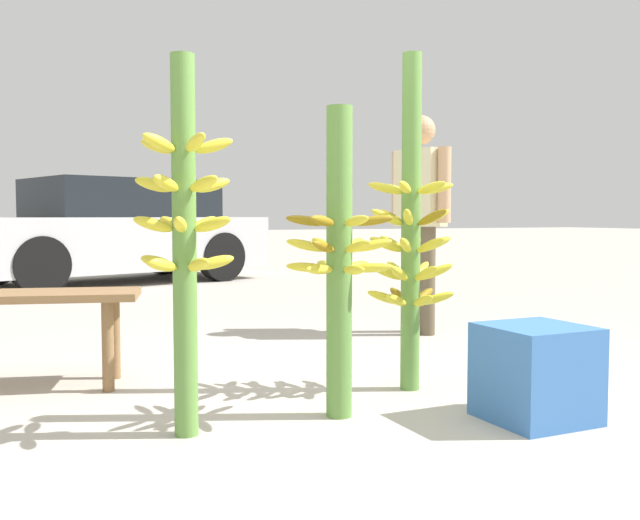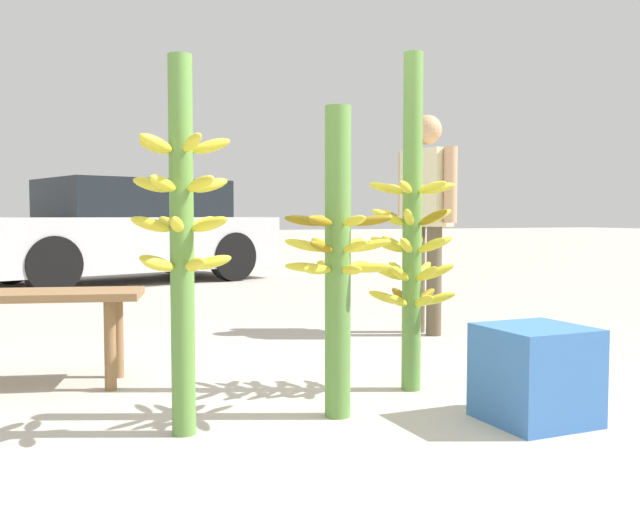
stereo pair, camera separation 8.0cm
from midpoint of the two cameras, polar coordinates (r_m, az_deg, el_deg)
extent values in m
plane|color=#B2AA9E|center=(3.18, 1.01, -12.81)|extent=(80.00, 80.00, 0.00)
cylinder|color=#5B8C3D|center=(2.93, -11.56, 0.99)|extent=(0.10, 0.10, 1.54)
ellipsoid|color=gold|center=(3.01, -13.64, 8.86)|extent=(0.15, 0.15, 0.09)
ellipsoid|color=gold|center=(2.86, -13.55, 9.13)|extent=(0.17, 0.12, 0.09)
ellipsoid|color=gold|center=(2.83, -10.73, 9.24)|extent=(0.07, 0.17, 0.09)
ellipsoid|color=gold|center=(2.95, -9.27, 9.01)|extent=(0.17, 0.07, 0.09)
ellipsoid|color=gold|center=(3.06, -11.09, 8.80)|extent=(0.12, 0.17, 0.09)
ellipsoid|color=gold|center=(2.97, -9.39, 5.93)|extent=(0.17, 0.07, 0.09)
ellipsoid|color=gold|center=(3.05, -11.70, 5.84)|extent=(0.08, 0.17, 0.09)
ellipsoid|color=gold|center=(2.97, -13.90, 5.88)|extent=(0.17, 0.12, 0.09)
ellipsoid|color=gold|center=(2.83, -13.01, 6.01)|extent=(0.16, 0.15, 0.09)
ellipsoid|color=gold|center=(2.83, -10.08, 6.04)|extent=(0.11, 0.17, 0.09)
ellipsoid|color=gold|center=(2.91, -13.95, 2.79)|extent=(0.17, 0.06, 0.09)
ellipsoid|color=gold|center=(2.81, -11.92, 2.79)|extent=(0.11, 0.17, 0.09)
ellipsoid|color=gold|center=(2.88, -9.39, 2.84)|extent=(0.16, 0.14, 0.09)
ellipsoid|color=gold|center=(3.02, -9.97, 2.86)|extent=(0.17, 0.13, 0.09)
ellipsoid|color=gold|center=(3.04, -12.67, 2.83)|extent=(0.09, 0.17, 0.09)
ellipsoid|color=gold|center=(2.85, -13.36, -0.37)|extent=(0.17, 0.12, 0.08)
ellipsoid|color=gold|center=(2.82, -10.50, -0.37)|extent=(0.08, 0.17, 0.08)
ellipsoid|color=gold|center=(2.95, -9.17, -0.19)|extent=(0.17, 0.07, 0.08)
ellipsoid|color=gold|center=(3.05, -11.09, -0.09)|extent=(0.11, 0.17, 0.08)
ellipsoid|color=gold|center=(3.00, -13.59, -0.19)|extent=(0.16, 0.15, 0.08)
cylinder|color=#5B8C3D|center=(3.15, 0.83, -0.25)|extent=(0.11, 0.11, 1.38)
ellipsoid|color=olive|center=(3.15, -1.81, 3.17)|extent=(0.19, 0.12, 0.07)
ellipsoid|color=olive|center=(3.02, -0.58, 3.15)|extent=(0.18, 0.14, 0.07)
ellipsoid|color=gold|center=(3.02, 2.17, 3.15)|extent=(0.05, 0.19, 0.07)
ellipsoid|color=olive|center=(3.14, 3.47, 3.16)|extent=(0.19, 0.12, 0.07)
ellipsoid|color=gold|center=(3.27, 2.13, 3.18)|extent=(0.18, 0.14, 0.07)
ellipsoid|color=gold|center=(3.27, -0.41, 3.18)|extent=(0.05, 0.19, 0.07)
ellipsoid|color=olive|center=(3.02, -0.45, 1.08)|extent=(0.18, 0.15, 0.08)
ellipsoid|color=gold|center=(3.02, 2.27, 1.08)|extent=(0.06, 0.19, 0.08)
ellipsoid|color=gold|center=(3.15, 3.43, 1.18)|extent=(0.19, 0.11, 0.08)
ellipsoid|color=gold|center=(3.27, 2.01, 1.27)|extent=(0.18, 0.15, 0.08)
ellipsoid|color=gold|center=(3.27, -0.50, 1.27)|extent=(0.06, 0.19, 0.08)
ellipsoid|color=gold|center=(3.14, -1.79, 1.17)|extent=(0.19, 0.11, 0.08)
ellipsoid|color=gold|center=(3.02, 1.96, -0.79)|extent=(0.05, 0.19, 0.05)
ellipsoid|color=gold|center=(3.14, 3.47, -0.63)|extent=(0.18, 0.13, 0.05)
ellipsoid|color=gold|center=(3.27, 2.31, -0.46)|extent=(0.18, 0.13, 0.05)
ellipsoid|color=gold|center=(3.28, -0.22, -0.44)|extent=(0.05, 0.19, 0.05)
ellipsoid|color=gold|center=(3.17, -1.79, -0.59)|extent=(0.18, 0.13, 0.05)
ellipsoid|color=gold|center=(3.03, -0.78, -0.77)|extent=(0.18, 0.13, 0.05)
cylinder|color=#5B8C3D|center=(3.67, 6.67, 2.93)|extent=(0.10, 0.10, 1.72)
ellipsoid|color=gold|center=(3.71, 8.70, 5.68)|extent=(0.19, 0.09, 0.08)
ellipsoid|color=olive|center=(3.80, 7.17, 5.64)|extent=(0.17, 0.17, 0.08)
ellipsoid|color=gold|center=(3.76, 5.20, 5.67)|extent=(0.09, 0.19, 0.08)
ellipsoid|color=gold|center=(3.63, 4.64, 5.75)|extent=(0.19, 0.09, 0.08)
ellipsoid|color=gold|center=(3.54, 6.17, 5.80)|extent=(0.17, 0.17, 0.08)
ellipsoid|color=gold|center=(3.58, 8.25, 5.76)|extent=(0.09, 0.19, 0.08)
ellipsoid|color=olive|center=(3.75, 5.08, 3.43)|extent=(0.11, 0.19, 0.11)
ellipsoid|color=gold|center=(3.62, 4.77, 3.43)|extent=(0.19, 0.07, 0.11)
ellipsoid|color=gold|center=(3.54, 6.42, 3.42)|extent=(0.15, 0.17, 0.11)
ellipsoid|color=olive|center=(3.59, 8.33, 3.40)|extent=(0.11, 0.19, 0.11)
ellipsoid|color=gold|center=(3.72, 8.52, 3.40)|extent=(0.19, 0.07, 0.11)
ellipsoid|color=gold|center=(3.79, 6.91, 3.42)|extent=(0.15, 0.17, 0.11)
ellipsoid|color=gold|center=(3.76, 5.17, 1.32)|extent=(0.10, 0.19, 0.11)
ellipsoid|color=gold|center=(3.63, 4.69, 1.25)|extent=(0.19, 0.09, 0.11)
ellipsoid|color=gold|center=(3.54, 6.21, 1.18)|extent=(0.16, 0.17, 0.11)
ellipsoid|color=gold|center=(3.58, 8.21, 1.19)|extent=(0.10, 0.19, 0.11)
ellipsoid|color=gold|center=(3.71, 8.58, 1.27)|extent=(0.19, 0.09, 0.11)
ellipsoid|color=olive|center=(3.80, 7.07, 1.33)|extent=(0.16, 0.17, 0.11)
ellipsoid|color=gold|center=(3.57, 7.81, -1.08)|extent=(0.05, 0.19, 0.11)
ellipsoid|color=gold|center=(3.69, 8.65, -0.94)|extent=(0.19, 0.13, 0.11)
ellipsoid|color=gold|center=(3.79, 7.50, -0.81)|extent=(0.18, 0.14, 0.11)
ellipsoid|color=gold|center=(3.78, 5.54, -0.80)|extent=(0.05, 0.19, 0.11)
ellipsoid|color=gold|center=(3.67, 4.62, -0.93)|extent=(0.19, 0.13, 0.11)
ellipsoid|color=gold|center=(3.56, 5.73, -1.08)|extent=(0.18, 0.14, 0.11)
ellipsoid|color=gold|center=(3.58, 5.49, -3.23)|extent=(0.19, 0.12, 0.10)
ellipsoid|color=gold|center=(3.57, 7.62, -3.25)|extent=(0.06, 0.19, 0.10)
ellipsoid|color=gold|center=(3.69, 8.69, -3.05)|extent=(0.18, 0.14, 0.10)
ellipsoid|color=olive|center=(3.80, 7.69, -2.85)|extent=(0.19, 0.12, 0.10)
ellipsoid|color=olive|center=(3.81, 5.69, -2.82)|extent=(0.06, 0.19, 0.10)
ellipsoid|color=gold|center=(3.70, 4.57, -3.01)|extent=(0.18, 0.14, 0.10)
cylinder|color=brown|center=(5.41, 8.20, -1.66)|extent=(0.13, 0.13, 0.82)
cylinder|color=brown|center=(5.54, 6.90, -1.53)|extent=(0.13, 0.13, 0.82)
cube|color=beige|center=(5.46, 7.60, 5.73)|extent=(0.25, 0.43, 0.58)
cylinder|color=tan|center=(5.27, 9.49, 5.95)|extent=(0.11, 0.11, 0.55)
cylinder|color=tan|center=(5.64, 5.84, 5.82)|extent=(0.11, 0.11, 0.55)
sphere|color=tan|center=(5.49, 7.64, 10.27)|extent=(0.22, 0.22, 0.22)
cylinder|color=olive|center=(4.12, -16.65, -5.90)|extent=(0.06, 0.06, 0.46)
cylinder|color=olive|center=(3.82, -17.19, -6.63)|extent=(0.06, 0.06, 0.46)
cube|color=#B7B7BC|center=(9.94, -16.63, 1.29)|extent=(4.35, 2.85, 0.69)
cube|color=black|center=(10.00, -15.86, 4.74)|extent=(2.58, 2.17, 0.50)
cylinder|color=black|center=(8.74, -21.74, -0.39)|extent=(0.70, 0.39, 0.67)
cylinder|color=black|center=(9.90, -8.13, 0.26)|extent=(0.70, 0.39, 0.67)
cylinder|color=black|center=(11.21, -12.61, 0.59)|extent=(0.70, 0.39, 0.67)
cube|color=#386BB2|center=(3.28, 16.20, -8.68)|extent=(0.42, 0.42, 0.42)
camera|label=1|loc=(0.04, -90.67, -0.04)|focal=40.00mm
camera|label=2|loc=(0.04, 89.33, 0.04)|focal=40.00mm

